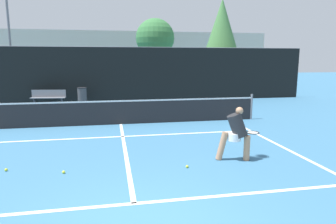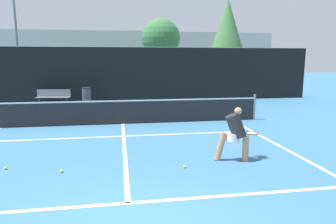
# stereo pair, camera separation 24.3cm
# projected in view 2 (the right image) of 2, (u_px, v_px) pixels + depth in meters

# --- Properties ---
(court_baseline_near) EXTENTS (11.00, 0.10, 0.01)m
(court_baseline_near) POSITION_uv_depth(u_px,v_px,m) (128.00, 203.00, 5.28)
(court_baseline_near) COLOR white
(court_baseline_near) RESTS_ON ground
(court_service_line) EXTENTS (8.25, 0.10, 0.01)m
(court_service_line) POSITION_uv_depth(u_px,v_px,m) (124.00, 136.00, 9.91)
(court_service_line) COLOR white
(court_service_line) RESTS_ON ground
(court_center_mark) EXTENTS (0.10, 6.72, 0.01)m
(court_center_mark) POSITION_uv_depth(u_px,v_px,m) (124.00, 148.00, 8.55)
(court_center_mark) COLOR white
(court_center_mark) RESTS_ON ground
(court_sideline_right) EXTENTS (0.10, 7.72, 0.01)m
(court_sideline_right) POSITION_uv_depth(u_px,v_px,m) (271.00, 141.00, 9.26)
(court_sideline_right) COLOR white
(court_sideline_right) RESTS_ON ground
(net) EXTENTS (11.09, 0.09, 1.07)m
(net) POSITION_uv_depth(u_px,v_px,m) (122.00, 111.00, 11.73)
(net) COLOR slate
(net) RESTS_ON ground
(fence_back) EXTENTS (24.00, 0.06, 3.26)m
(fence_back) POSITION_uv_depth(u_px,v_px,m) (121.00, 75.00, 17.89)
(fence_back) COLOR black
(fence_back) RESTS_ON ground
(player_practicing) EXTENTS (1.22, 0.54, 1.36)m
(player_practicing) POSITION_uv_depth(u_px,v_px,m) (235.00, 133.00, 7.41)
(player_practicing) COLOR tan
(player_practicing) RESTS_ON ground
(tennis_ball_scattered_1) EXTENTS (0.07, 0.07, 0.07)m
(tennis_ball_scattered_1) POSITION_uv_depth(u_px,v_px,m) (62.00, 171.00, 6.72)
(tennis_ball_scattered_1) COLOR #D1E033
(tennis_ball_scattered_1) RESTS_ON ground
(tennis_ball_scattered_3) EXTENTS (0.07, 0.07, 0.07)m
(tennis_ball_scattered_3) POSITION_uv_depth(u_px,v_px,m) (6.00, 168.00, 6.90)
(tennis_ball_scattered_3) COLOR #D1E033
(tennis_ball_scattered_3) RESTS_ON ground
(tennis_ball_scattered_4) EXTENTS (0.07, 0.07, 0.07)m
(tennis_ball_scattered_4) POSITION_uv_depth(u_px,v_px,m) (185.00, 167.00, 7.00)
(tennis_ball_scattered_4) COLOR #D1E033
(tennis_ball_scattered_4) RESTS_ON ground
(courtside_bench) EXTENTS (1.88, 0.62, 0.86)m
(courtside_bench) POSITION_uv_depth(u_px,v_px,m) (53.00, 97.00, 16.67)
(courtside_bench) COLOR slate
(courtside_bench) RESTS_ON ground
(trash_bin) EXTENTS (0.52, 0.52, 0.97)m
(trash_bin) POSITION_uv_depth(u_px,v_px,m) (87.00, 96.00, 16.93)
(trash_bin) COLOR #3F3F42
(trash_bin) RESTS_ON ground
(parked_car) EXTENTS (1.90, 4.64, 1.35)m
(parked_car) POSITION_uv_depth(u_px,v_px,m) (165.00, 87.00, 21.75)
(parked_car) COLOR maroon
(parked_car) RESTS_ON ground
(floodlight_mast) EXTENTS (1.10, 0.24, 8.48)m
(floodlight_mast) POSITION_uv_depth(u_px,v_px,m) (15.00, 17.00, 20.48)
(floodlight_mast) COLOR slate
(floodlight_mast) RESTS_ON ground
(tree_west) EXTENTS (2.65, 2.65, 7.08)m
(tree_west) POSITION_uv_depth(u_px,v_px,m) (227.00, 27.00, 22.83)
(tree_west) COLOR brown
(tree_west) RESTS_ON ground
(tree_mid) EXTENTS (3.54, 3.54, 6.23)m
(tree_mid) POSITION_uv_depth(u_px,v_px,m) (161.00, 38.00, 27.49)
(tree_mid) COLOR brown
(tree_mid) RESTS_ON ground
(building_far) EXTENTS (36.00, 2.40, 5.63)m
(building_far) POSITION_uv_depth(u_px,v_px,m) (119.00, 57.00, 34.37)
(building_far) COLOR beige
(building_far) RESTS_ON ground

